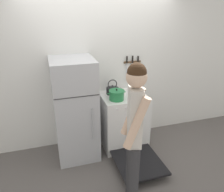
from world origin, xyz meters
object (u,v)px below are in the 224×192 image
object	(u,v)px
person	(134,132)
stove_range	(124,122)
dutch_oven_pot	(117,95)
tea_kettle	(113,90)
refrigerator	(75,110)
utensil_jar	(131,88)

from	to	relation	value
person	stove_range	bearing A→B (deg)	-0.47
dutch_oven_pot	person	bearing A→B (deg)	-98.42
dutch_oven_pot	tea_kettle	distance (m)	0.26
tea_kettle	dutch_oven_pot	bearing A→B (deg)	-92.88
dutch_oven_pot	tea_kettle	xyz separation A→B (m)	(0.01, 0.26, -0.01)
refrigerator	person	distance (m)	1.32
utensil_jar	stove_range	bearing A→B (deg)	-136.62
utensil_jar	refrigerator	bearing A→B (deg)	-170.77
refrigerator	tea_kettle	size ratio (longest dim) A/B	6.21
refrigerator	stove_range	world-z (taller)	refrigerator
stove_range	person	world-z (taller)	person
dutch_oven_pot	person	world-z (taller)	person
refrigerator	stove_range	bearing A→B (deg)	-0.84
person	tea_kettle	bearing A→B (deg)	7.58
stove_range	utensil_jar	xyz separation A→B (m)	(0.18, 0.17, 0.54)
refrigerator	utensil_jar	bearing A→B (deg)	9.23
stove_range	utensil_jar	distance (m)	0.60
tea_kettle	person	size ratio (longest dim) A/B	0.14
utensil_jar	tea_kettle	bearing A→B (deg)	-178.90
stove_range	dutch_oven_pot	size ratio (longest dim) A/B	4.87
stove_range	dutch_oven_pot	xyz separation A→B (m)	(-0.17, -0.09, 0.55)
dutch_oven_pot	person	size ratio (longest dim) A/B	0.16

